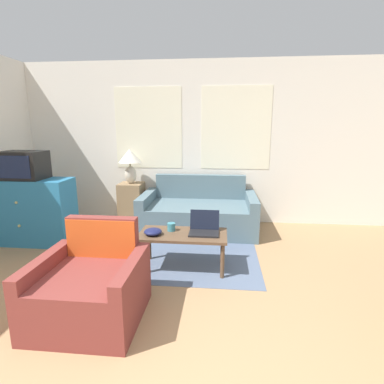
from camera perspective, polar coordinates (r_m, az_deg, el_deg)
The scene contains 12 objects.
wall_back at distance 4.96m, azimuth 0.89°, elevation 9.25°, with size 6.67×0.06×2.60m.
rug at distance 4.09m, azimuth -0.50°, elevation -10.26°, with size 1.76×2.09×0.01m.
couch at distance 4.65m, azimuth 1.28°, elevation -4.15°, with size 1.73×0.95×0.81m.
armchair at distance 2.77m, azimuth -18.55°, elevation -16.94°, with size 0.84×0.79×0.78m.
tv_dresser at distance 4.66m, azimuth -28.61°, elevation -3.21°, with size 1.18×0.47×0.89m.
television at distance 4.55m, azimuth -29.45°, elevation 4.48°, with size 0.54×0.40×0.37m.
side_table at distance 5.02m, azimuth -11.39°, elevation -2.15°, with size 0.38×0.38×0.68m.
table_lamp at distance 4.89m, azimuth -11.74°, elevation 5.82°, with size 0.36×0.36×0.55m.
coffee_table at distance 3.37m, azimuth -1.67°, elevation -8.69°, with size 0.98×0.48×0.42m.
laptop at distance 3.36m, azimuth 2.33°, elevation -6.89°, with size 0.33×0.28×0.23m.
cup_navy at distance 3.43m, azimuth -3.98°, elevation -6.65°, with size 0.09×0.09×0.09m.
snack_bowl at distance 3.33m, azimuth -7.45°, elevation -7.51°, with size 0.20×0.20×0.07m.
Camera 1 is at (0.41, -1.09, 1.58)m, focal length 28.00 mm.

